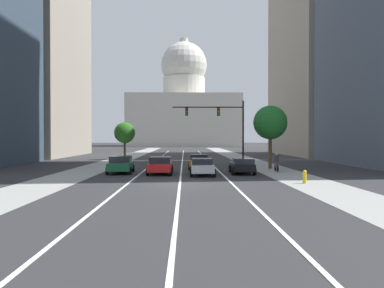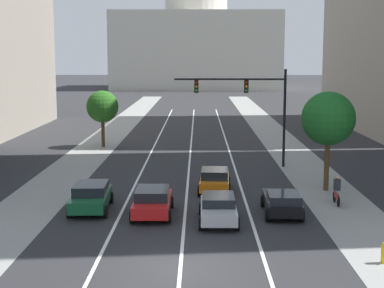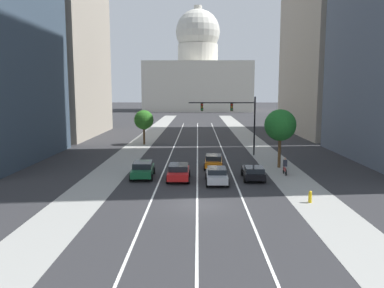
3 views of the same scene
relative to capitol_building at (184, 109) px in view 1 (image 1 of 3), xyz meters
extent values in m
plane|color=#2B2B2D|center=(0.00, -94.17, -14.58)|extent=(400.00, 400.00, 0.00)
cube|color=gray|center=(-8.91, -99.17, -14.57)|extent=(3.89, 130.00, 0.01)
cube|color=gray|center=(8.91, -99.17, -14.57)|extent=(3.89, 130.00, 0.01)
cube|color=white|center=(-3.48, -109.17, -14.57)|extent=(0.16, 90.00, 0.01)
cube|color=white|center=(0.00, -109.17, -14.57)|extent=(0.16, 90.00, 0.01)
cube|color=white|center=(3.48, -109.17, -14.57)|extent=(0.16, 90.00, 0.01)
cube|color=#9E9384|center=(-28.30, -90.51, 10.79)|extent=(19.59, 25.11, 50.74)
cube|color=#9E9384|center=(26.91, -86.48, 2.10)|extent=(16.81, 29.26, 33.35)
cube|color=beige|center=(0.00, 0.00, -4.87)|extent=(42.55, 29.24, 19.41)
cylinder|color=beige|center=(0.00, 0.00, 8.57)|extent=(16.26, 16.26, 7.46)
sphere|color=beige|center=(0.00, 0.00, 17.23)|extent=(17.94, 17.94, 17.94)
cylinder|color=beige|center=(0.00, 0.00, 25.31)|extent=(3.23, 3.23, 4.49)
cube|color=orange|center=(1.74, -120.53, -13.95)|extent=(1.97, 4.31, 0.61)
cube|color=black|center=(1.73, -120.79, -13.38)|extent=(1.73, 2.23, 0.53)
cylinder|color=black|center=(0.92, -119.05, -14.26)|extent=(0.25, 0.65, 0.64)
cylinder|color=black|center=(2.69, -119.13, -14.26)|extent=(0.25, 0.65, 0.64)
cylinder|color=black|center=(0.79, -121.93, -14.26)|extent=(0.25, 0.65, 0.64)
cylinder|color=black|center=(2.57, -122.01, -14.26)|extent=(0.25, 0.65, 0.64)
cube|color=red|center=(-1.74, -126.18, -13.94)|extent=(1.91, 4.47, 0.63)
cube|color=black|center=(-1.74, -126.23, -13.37)|extent=(1.75, 2.40, 0.53)
cylinder|color=black|center=(-2.70, -124.66, -14.26)|extent=(0.22, 0.64, 0.64)
cylinder|color=black|center=(-0.80, -124.66, -14.26)|extent=(0.22, 0.64, 0.64)
cylinder|color=black|center=(-2.68, -127.70, -14.26)|extent=(0.22, 0.64, 0.64)
cylinder|color=black|center=(-0.79, -127.69, -14.26)|extent=(0.22, 0.64, 0.64)
cube|color=black|center=(5.23, -125.83, -13.96)|extent=(1.90, 4.39, 0.59)
cube|color=black|center=(5.20, -126.82, -13.44)|extent=(1.70, 2.08, 0.46)
cylinder|color=black|center=(4.38, -124.33, -14.26)|extent=(0.24, 0.65, 0.64)
cylinder|color=black|center=(6.16, -124.38, -14.26)|extent=(0.24, 0.65, 0.64)
cylinder|color=black|center=(4.29, -127.28, -14.26)|extent=(0.24, 0.65, 0.64)
cylinder|color=black|center=(6.08, -127.33, -14.26)|extent=(0.24, 0.65, 0.64)
cube|color=#14512D|center=(-5.23, -125.20, -13.94)|extent=(2.08, 4.63, 0.65)
cube|color=black|center=(-5.23, -125.18, -13.34)|extent=(1.84, 2.56, 0.54)
cylinder|color=black|center=(-6.23, -123.70, -14.26)|extent=(0.25, 0.65, 0.64)
cylinder|color=black|center=(-4.35, -123.62, -14.26)|extent=(0.25, 0.65, 0.64)
cylinder|color=black|center=(-6.10, -126.79, -14.26)|extent=(0.25, 0.65, 0.64)
cylinder|color=black|center=(-4.22, -126.71, -14.26)|extent=(0.25, 0.65, 0.64)
cube|color=#B2B5BA|center=(1.74, -127.52, -13.95)|extent=(1.80, 4.16, 0.61)
cube|color=black|center=(1.74, -127.37, -13.42)|extent=(1.65, 2.20, 0.46)
cylinder|color=black|center=(0.85, -126.10, -14.26)|extent=(0.22, 0.64, 0.64)
cylinder|color=black|center=(2.64, -126.11, -14.26)|extent=(0.22, 0.64, 0.64)
cylinder|color=black|center=(0.84, -128.93, -14.26)|extent=(0.22, 0.64, 0.64)
cylinder|color=black|center=(2.63, -128.93, -14.26)|extent=(0.22, 0.64, 0.64)
cylinder|color=black|center=(7.27, -112.26, -10.83)|extent=(0.20, 0.20, 7.49)
cylinder|color=black|center=(3.07, -112.26, -7.85)|extent=(8.39, 0.14, 0.14)
cube|color=black|center=(4.33, -112.26, -8.40)|extent=(0.32, 0.28, 0.96)
sphere|color=red|center=(4.33, -112.41, -8.10)|extent=(0.20, 0.20, 0.20)
sphere|color=orange|center=(4.33, -112.41, -8.40)|extent=(0.20, 0.20, 0.20)
sphere|color=green|center=(4.33, -112.41, -8.70)|extent=(0.20, 0.20, 0.20)
cube|color=black|center=(0.55, -112.26, -8.40)|extent=(0.32, 0.28, 0.96)
sphere|color=red|center=(0.55, -112.41, -8.10)|extent=(0.20, 0.20, 0.20)
sphere|color=orange|center=(0.55, -112.41, -8.40)|extent=(0.20, 0.20, 0.20)
sphere|color=green|center=(0.55, -112.41, -8.70)|extent=(0.20, 0.20, 0.20)
cylinder|color=yellow|center=(8.38, -133.45, -14.23)|extent=(0.26, 0.26, 0.70)
sphere|color=yellow|center=(8.38, -133.45, -13.80)|extent=(0.26, 0.26, 0.26)
cylinder|color=yellow|center=(8.38, -133.61, -14.19)|extent=(0.10, 0.12, 0.10)
cylinder|color=black|center=(8.64, -124.40, -14.25)|extent=(0.06, 0.66, 0.66)
cylinder|color=black|center=(8.65, -123.36, -14.25)|extent=(0.06, 0.66, 0.66)
cube|color=#A51919|center=(8.64, -123.88, -14.03)|extent=(0.07, 1.00, 0.36)
cube|color=#262833|center=(8.64, -123.93, -13.40)|extent=(0.36, 0.28, 0.64)
sphere|color=tan|center=(8.64, -123.86, -12.97)|extent=(0.22, 0.22, 0.22)
cylinder|color=#51381E|center=(-8.23, -102.54, -13.19)|extent=(0.32, 0.32, 2.77)
sphere|color=#28621D|center=(-8.23, -102.54, -10.76)|extent=(2.97, 2.97, 2.97)
cylinder|color=#51381E|center=(8.83, -120.26, -12.86)|extent=(0.32, 0.32, 3.43)
sphere|color=#1D6123|center=(8.83, -120.26, -9.97)|extent=(3.37, 3.37, 3.37)
camera|label=1|loc=(0.33, -160.67, -11.52)|focal=38.20mm
camera|label=2|loc=(0.73, -156.63, -6.10)|focal=54.67mm
camera|label=3|loc=(0.03, -161.35, -6.30)|focal=36.09mm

